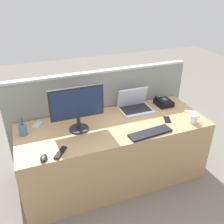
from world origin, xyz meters
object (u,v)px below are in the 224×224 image
at_px(computer_mouse_right_hand, 44,158).
at_px(coffee_mug, 194,119).
at_px(desk_phone, 163,102).
at_px(cell_phone_white_slab, 190,112).
at_px(desktop_monitor, 77,106).
at_px(cell_phone_black_slab, 167,120).
at_px(tv_remote, 60,153).
at_px(pen_cup, 23,130).
at_px(laptop, 135,105).
at_px(keyboard_main, 150,133).
at_px(cell_phone_silver_slab, 38,124).

height_order(computer_mouse_right_hand, coffee_mug, coffee_mug).
relative_size(desk_phone, cell_phone_white_slab, 1.55).
bearing_deg(desktop_monitor, cell_phone_black_slab, -9.77).
xyz_separation_m(cell_phone_white_slab, tv_remote, (-1.52, -0.23, 0.01)).
bearing_deg(pen_cup, laptop, 4.26).
bearing_deg(coffee_mug, cell_phone_white_slab, 61.45).
xyz_separation_m(laptop, cell_phone_black_slab, (0.22, -0.35, -0.05)).
bearing_deg(pen_cup, keyboard_main, -20.39).
bearing_deg(cell_phone_white_slab, keyboard_main, 166.19).
xyz_separation_m(laptop, coffee_mug, (0.45, -0.50, -0.01)).
distance_m(desk_phone, pen_cup, 1.61).
bearing_deg(cell_phone_white_slab, cell_phone_silver_slab, 134.72).
bearing_deg(desk_phone, computer_mouse_right_hand, -160.30).
relative_size(tv_remote, coffee_mug, 1.47).
height_order(cell_phone_black_slab, coffee_mug, coffee_mug).
height_order(tv_remote, coffee_mug, coffee_mug).
distance_m(pen_cup, tv_remote, 0.51).
xyz_separation_m(keyboard_main, computer_mouse_right_hand, (-1.03, -0.03, 0.01)).
bearing_deg(cell_phone_silver_slab, laptop, 29.77).
bearing_deg(tv_remote, computer_mouse_right_hand, -131.37).
distance_m(keyboard_main, cell_phone_silver_slab, 1.17).
height_order(keyboard_main, pen_cup, pen_cup).
xyz_separation_m(laptop, desk_phone, (0.37, -0.03, -0.02)).
height_order(laptop, tv_remote, laptop).
relative_size(desk_phone, computer_mouse_right_hand, 1.96).
height_order(cell_phone_white_slab, tv_remote, tv_remote).
distance_m(cell_phone_black_slab, coffee_mug, 0.27).
bearing_deg(laptop, cell_phone_silver_slab, 177.68).
xyz_separation_m(cell_phone_black_slab, coffee_mug, (0.23, -0.15, 0.04)).
bearing_deg(desk_phone, cell_phone_white_slab, -53.55).
xyz_separation_m(desktop_monitor, coffee_mug, (1.16, -0.31, -0.22)).
bearing_deg(laptop, cell_phone_white_slab, -27.15).
relative_size(desktop_monitor, laptop, 1.45).
xyz_separation_m(laptop, pen_cup, (-1.24, -0.09, -0.00)).
bearing_deg(desktop_monitor, cell_phone_silver_slab, 148.82).
distance_m(desktop_monitor, pen_cup, 0.58).
bearing_deg(keyboard_main, desktop_monitor, 146.73).
bearing_deg(laptop, desk_phone, -3.89).
xyz_separation_m(laptop, keyboard_main, (-0.08, -0.52, -0.05)).
relative_size(keyboard_main, coffee_mug, 3.87).
xyz_separation_m(desk_phone, cell_phone_white_slab, (0.20, -0.26, -0.03)).
height_order(pen_cup, tv_remote, pen_cup).
bearing_deg(coffee_mug, laptop, 132.40).
height_order(desktop_monitor, laptop, desktop_monitor).
bearing_deg(tv_remote, pen_cup, 159.79).
relative_size(cell_phone_white_slab, cell_phone_silver_slab, 0.86).
xyz_separation_m(computer_mouse_right_hand, cell_phone_white_slab, (1.67, 0.26, -0.01)).
height_order(desk_phone, tv_remote, desk_phone).
bearing_deg(coffee_mug, keyboard_main, -176.87).
xyz_separation_m(desk_phone, tv_remote, (-1.33, -0.50, -0.02)).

